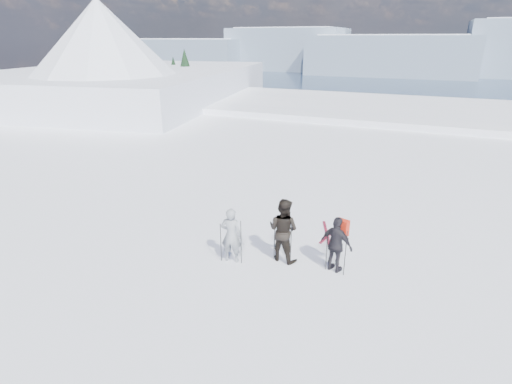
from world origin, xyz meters
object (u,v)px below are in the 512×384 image
skier_pack (336,245)px  skis_loose (328,233)px  skier_dark (283,230)px  skier_grey (231,235)px

skier_pack → skis_loose: 2.47m
skier_dark → skier_pack: (1.58, -0.02, -0.14)m
skier_dark → skis_loose: skier_dark is taller
skier_grey → skier_pack: size_ratio=1.02×
skier_dark → skis_loose: 2.56m
skier_dark → skier_pack: skier_dark is taller
skier_grey → skier_pack: (2.93, 0.67, -0.02)m
skier_grey → skier_dark: skier_dark is taller
skier_grey → skier_pack: skier_grey is taller
skier_dark → skis_loose: size_ratio=1.14×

